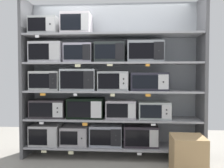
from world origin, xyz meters
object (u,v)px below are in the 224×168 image
Objects in this scene: microwave_3 at (141,135)px; microwave_10 at (113,81)px; microwave_0 at (47,134)px; microwave_2 at (106,135)px; microwave_4 at (49,108)px; microwave_8 at (46,81)px; microwave_9 at (79,80)px; microwave_12 at (47,53)px; microwave_7 at (154,110)px; microwave_16 at (45,27)px; shipping_carton at (188,155)px; microwave_5 at (86,108)px; microwave_13 at (79,53)px; microwave_17 at (77,24)px; microwave_15 at (145,52)px; microwave_6 at (121,109)px; microwave_14 at (110,53)px; microwave_11 at (149,82)px; microwave_1 at (75,135)px.

microwave_10 reaches higher than microwave_3.
microwave_3 is (1.55, -0.00, 0.00)m from microwave_0.
microwave_2 is 1.06× the size of microwave_10.
microwave_8 is at bearing 179.90° from microwave_4.
microwave_12 reaches higher than microwave_9.
microwave_7 is 1.05× the size of microwave_8.
microwave_16 reaches higher than shipping_carton.
microwave_12 reaches higher than shipping_carton.
shipping_carton is at bearing -45.37° from microwave_3.
microwave_13 is at bearing 179.96° from microwave_5.
microwave_2 reaches higher than microwave_0.
microwave_16 is 0.98× the size of microwave_17.
microwave_4 is 1.80m from microwave_15.
microwave_9 is at bearing -0.03° from microwave_16.
microwave_9 reaches higher than microwave_3.
microwave_6 is 1.81m from microwave_16.
microwave_14 is at bearing 0.02° from microwave_13.
microwave_13 is (-0.55, 0.00, 0.44)m from microwave_10.
microwave_14 is at bearing 0.02° from microwave_17.
microwave_16 is at bearing 179.99° from microwave_10.
microwave_10 is at bearing 149.85° from shipping_carton.
microwave_4 is at bearing -179.99° from microwave_11.
microwave_2 is at bearing 0.01° from microwave_5.
microwave_11 is at bearing 128.03° from shipping_carton.
microwave_16 reaches higher than microwave_1.
microwave_0 is 0.99m from microwave_2.
microwave_14 is 1.04× the size of microwave_16.
microwave_10 is at bearing -0.01° from microwave_5.
microwave_11 is at bearing -0.01° from microwave_14.
microwave_0 is at bearing -180.00° from microwave_15.
microwave_14 is (0.57, 0.00, 1.34)m from microwave_1.
microwave_4 is at bearing -180.00° from microwave_3.
microwave_8 is (-0.05, 0.00, 0.45)m from microwave_4.
microwave_0 is 1.04× the size of microwave_16.
microwave_15 is (1.06, 0.00, 0.44)m from microwave_9.
shipping_carton is (1.63, -0.60, -1.88)m from microwave_17.
microwave_4 is 0.69m from microwave_9.
microwave_11 is (1.01, 0.00, 0.43)m from microwave_5.
microwave_4 is (-1.50, -0.00, 0.42)m from microwave_3.
microwave_12 is at bearing 180.00° from microwave_7.
microwave_16 is (-1.76, 0.00, 1.34)m from microwave_7.
microwave_11 is 1.31× the size of microwave_13.
microwave_6 is (1.23, 0.00, 0.42)m from microwave_0.
microwave_9 is 1.12m from microwave_11.
microwave_12 is at bearing 179.99° from microwave_10.
microwave_2 reaches higher than microwave_1.
microwave_15 reaches higher than microwave_8.
microwave_13 reaches higher than microwave_2.
microwave_15 is at bearing -0.01° from microwave_1.
microwave_0 is at bearing -180.00° from microwave_5.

